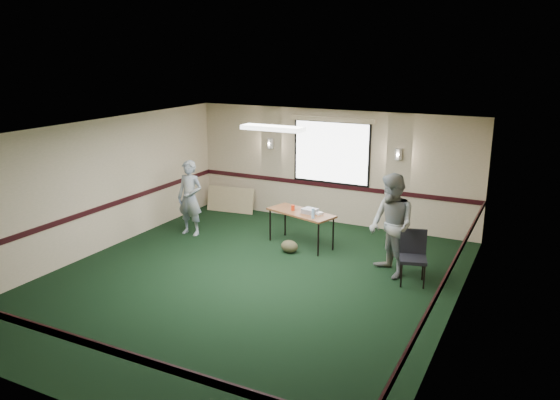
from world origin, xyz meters
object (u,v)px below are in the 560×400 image
at_px(folding_table, 301,214).
at_px(conference_chair, 413,252).
at_px(projector, 310,211).
at_px(person_right, 391,226).
at_px(person_left, 190,198).

bearing_deg(folding_table, conference_chair, -0.51).
distance_m(projector, person_right, 2.04).
height_order(conference_chair, person_left, person_left).
xyz_separation_m(person_left, person_right, (4.64, -0.26, 0.11)).
xyz_separation_m(conference_chair, person_left, (-5.08, 0.38, 0.29)).
xyz_separation_m(projector, conference_chair, (2.36, -0.81, -0.24)).
bearing_deg(projector, conference_chair, -8.31).
bearing_deg(projector, person_left, -160.26).
bearing_deg(folding_table, person_left, -152.86).
relative_size(projector, person_right, 0.16).
height_order(projector, conference_chair, conference_chair).
bearing_deg(projector, folding_table, -171.34).
height_order(projector, person_right, person_right).
xyz_separation_m(folding_table, conference_chair, (2.57, -0.82, -0.13)).
bearing_deg(person_left, folding_table, 8.82).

